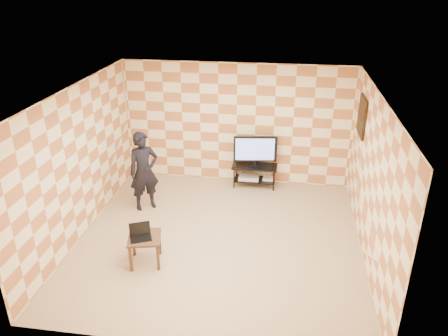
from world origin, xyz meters
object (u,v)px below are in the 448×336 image
(tv_stand, at_px, (255,171))
(tv, at_px, (255,150))
(side_table, at_px, (145,241))
(person, at_px, (144,171))

(tv_stand, height_order, tv, tv)
(side_table, bearing_deg, tv_stand, 63.43)
(tv_stand, xyz_separation_m, tv, (-0.00, -0.00, 0.51))
(tv_stand, relative_size, person, 0.61)
(side_table, distance_m, person, 1.92)
(tv_stand, relative_size, tv, 1.05)
(tv, height_order, side_table, tv)
(side_table, height_order, person, person)
(tv_stand, height_order, person, person)
(tv, distance_m, person, 2.47)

